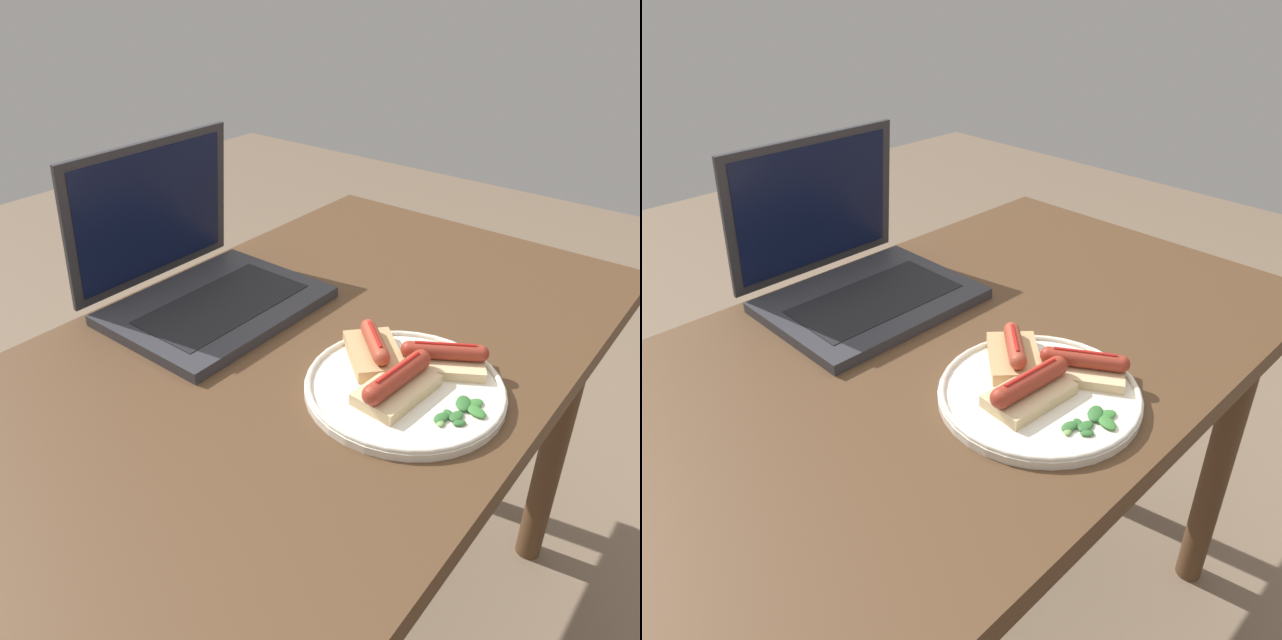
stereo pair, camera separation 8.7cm
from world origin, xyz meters
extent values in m
cube|color=#4C331E|center=(0.00, 0.00, 0.72)|extent=(1.23, 0.68, 0.04)
cylinder|color=#4C331E|center=(0.54, 0.26, 0.35)|extent=(0.06, 0.06, 0.70)
cylinder|color=#4C331E|center=(0.54, -0.26, 0.35)|extent=(0.06, 0.06, 0.70)
cube|color=#2D2D33|center=(0.03, 0.18, 0.74)|extent=(0.32, 0.25, 0.02)
cube|color=black|center=(0.03, 0.17, 0.75)|extent=(0.26, 0.14, 0.00)
cube|color=#2D2D33|center=(0.03, 0.32, 0.87)|extent=(0.32, 0.03, 0.24)
cube|color=#0C1433|center=(0.03, 0.32, 0.87)|extent=(0.29, 0.02, 0.21)
cylinder|color=silver|center=(0.03, -0.17, 0.74)|extent=(0.27, 0.27, 0.01)
torus|color=silver|center=(0.03, -0.17, 0.75)|extent=(0.26, 0.26, 0.01)
cube|color=#D6B784|center=(0.01, -0.17, 0.75)|extent=(0.12, 0.07, 0.02)
cylinder|color=maroon|center=(0.01, -0.17, 0.77)|extent=(0.11, 0.03, 0.03)
sphere|color=maroon|center=(-0.04, -0.17, 0.77)|extent=(0.03, 0.03, 0.03)
sphere|color=maroon|center=(0.06, -0.18, 0.77)|extent=(0.03, 0.03, 0.03)
cylinder|color=red|center=(0.01, -0.17, 0.79)|extent=(0.09, 0.01, 0.01)
cube|color=#D6B784|center=(0.10, -0.19, 0.75)|extent=(0.12, 0.13, 0.01)
cylinder|color=maroon|center=(0.10, -0.19, 0.77)|extent=(0.07, 0.09, 0.02)
sphere|color=maroon|center=(0.08, -0.15, 0.77)|extent=(0.02, 0.02, 0.02)
sphere|color=maroon|center=(0.13, -0.23, 0.77)|extent=(0.02, 0.02, 0.02)
cylinder|color=red|center=(0.10, -0.19, 0.78)|extent=(0.05, 0.07, 0.01)
cube|color=tan|center=(0.06, -0.10, 0.75)|extent=(0.12, 0.13, 0.02)
cylinder|color=#9E3D28|center=(0.06, -0.10, 0.77)|extent=(0.07, 0.07, 0.02)
sphere|color=#9E3D28|center=(0.08, -0.07, 0.77)|extent=(0.02, 0.02, 0.02)
sphere|color=#9E3D28|center=(0.03, -0.13, 0.77)|extent=(0.02, 0.02, 0.02)
cylinder|color=red|center=(0.06, -0.10, 0.79)|extent=(0.05, 0.05, 0.00)
ellipsoid|color=#2D662D|center=(0.01, -0.26, 0.75)|extent=(0.02, 0.02, 0.00)
ellipsoid|color=#709E4C|center=(-0.01, -0.24, 0.75)|extent=(0.02, 0.02, 0.00)
ellipsoid|color=#2D662D|center=(0.04, -0.25, 0.75)|extent=(0.04, 0.03, 0.01)
ellipsoid|color=#387A33|center=(0.04, -0.27, 0.75)|extent=(0.03, 0.03, 0.01)
ellipsoid|color=#2D662D|center=(0.01, -0.25, 0.75)|extent=(0.02, 0.02, 0.00)
ellipsoid|color=#387A33|center=(0.04, -0.25, 0.75)|extent=(0.02, 0.02, 0.01)
ellipsoid|color=#2D662D|center=(0.01, -0.25, 0.75)|extent=(0.02, 0.02, 0.01)
ellipsoid|color=#709E4C|center=(0.04, -0.27, 0.75)|extent=(0.02, 0.02, 0.00)
ellipsoid|color=#2D662D|center=(0.00, -0.24, 0.75)|extent=(0.03, 0.02, 0.01)
ellipsoid|color=#387A33|center=(0.05, -0.26, 0.75)|extent=(0.03, 0.03, 0.01)
camera|label=1|loc=(-0.56, -0.49, 1.24)|focal=35.00mm
camera|label=2|loc=(-0.50, -0.56, 1.24)|focal=35.00mm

